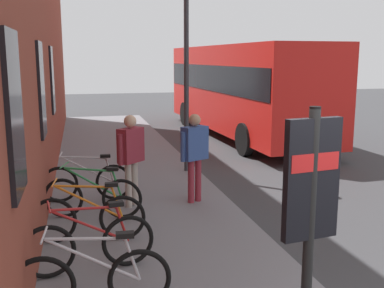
% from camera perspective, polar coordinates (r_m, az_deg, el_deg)
% --- Properties ---
extents(ground, '(60.00, 60.00, 0.00)m').
position_cam_1_polar(ground, '(9.95, 9.83, -6.66)').
color(ground, '#38383A').
extents(sidewalk_pavement, '(24.00, 3.50, 0.12)m').
position_cam_1_polar(sidewalk_pavement, '(11.12, -7.57, -4.42)').
color(sidewalk_pavement, slate).
rests_on(sidewalk_pavement, ground).
extents(bicycle_nearest_sign, '(0.48, 1.77, 0.97)m').
position_cam_1_polar(bicycle_nearest_sign, '(5.42, -12.18, -16.20)').
color(bicycle_nearest_sign, black).
rests_on(bicycle_nearest_sign, sidewalk_pavement).
extents(bicycle_beside_lamp, '(0.48, 1.76, 0.97)m').
position_cam_1_polar(bicycle_beside_lamp, '(6.37, -12.55, -11.97)').
color(bicycle_beside_lamp, black).
rests_on(bicycle_beside_lamp, sidewalk_pavement).
extents(bicycle_leaning_wall, '(0.48, 1.77, 0.97)m').
position_cam_1_polar(bicycle_leaning_wall, '(7.37, -12.67, -8.84)').
color(bicycle_leaning_wall, black).
rests_on(bicycle_leaning_wall, sidewalk_pavement).
extents(bicycle_under_window, '(0.64, 1.72, 0.97)m').
position_cam_1_polar(bicycle_under_window, '(8.39, -12.14, -6.40)').
color(bicycle_under_window, black).
rests_on(bicycle_under_window, sidewalk_pavement).
extents(bicycle_far_end, '(0.48, 1.77, 0.97)m').
position_cam_1_polar(bicycle_far_end, '(9.39, -12.80, -4.58)').
color(bicycle_far_end, black).
rests_on(bicycle_far_end, sidewalk_pavement).
extents(transit_info_sign, '(0.16, 0.56, 2.40)m').
position_cam_1_polar(transit_info_sign, '(4.27, 14.48, -6.24)').
color(transit_info_sign, black).
rests_on(transit_info_sign, sidewalk_pavement).
extents(city_bus, '(10.60, 2.97, 3.35)m').
position_cam_1_polar(city_bus, '(17.38, 6.02, 7.25)').
color(city_bus, red).
rests_on(city_bus, ground).
extents(pedestrian_near_bus, '(0.44, 0.61, 1.75)m').
position_cam_1_polar(pedestrian_near_bus, '(8.95, 0.33, -0.60)').
color(pedestrian_near_bus, maroon).
rests_on(pedestrian_near_bus, sidewalk_pavement).
extents(pedestrian_crossing_street, '(0.53, 0.54, 1.76)m').
position_cam_1_polar(pedestrian_crossing_street, '(8.77, -7.57, -0.88)').
color(pedestrian_crossing_street, '#B2A599').
rests_on(pedestrian_crossing_street, sidewalk_pavement).
extents(street_lamp, '(0.28, 0.28, 5.29)m').
position_cam_1_polar(street_lamp, '(11.34, -0.71, 12.23)').
color(street_lamp, '#333338').
rests_on(street_lamp, sidewalk_pavement).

